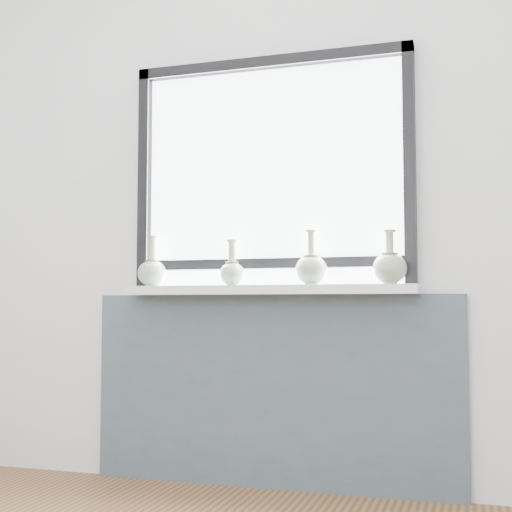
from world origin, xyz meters
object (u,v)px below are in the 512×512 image
(windowsill, at_px, (267,290))
(vase_c, at_px, (311,268))
(vase_b, at_px, (232,271))
(vase_a, at_px, (152,271))
(vase_d, at_px, (390,266))

(windowsill, xyz_separation_m, vase_c, (0.20, -0.00, 0.09))
(windowsill, relative_size, vase_b, 6.38)
(windowsill, relative_size, vase_a, 5.58)
(windowsill, height_order, vase_a, vase_a)
(vase_a, bearing_deg, vase_d, -1.37)
(vase_b, bearing_deg, vase_d, -1.44)
(vase_a, xyz_separation_m, vase_c, (0.76, -0.00, 0.00))
(vase_d, bearing_deg, vase_a, 178.63)
(vase_c, bearing_deg, vase_a, 179.73)
(windowsill, bearing_deg, vase_b, -177.60)
(vase_a, height_order, vase_c, vase_c)
(vase_a, bearing_deg, vase_b, -1.24)
(windowsill, distance_m, vase_c, 0.22)
(windowsill, height_order, vase_b, vase_b)
(vase_a, height_order, vase_b, vase_a)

